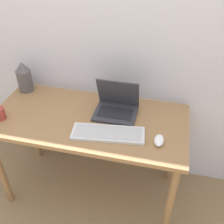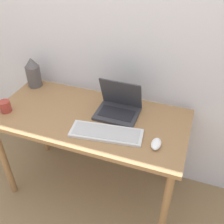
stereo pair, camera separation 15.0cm
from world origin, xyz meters
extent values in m
plane|color=#8C704C|center=(0.00, 0.00, 0.00)|extent=(12.00, 12.00, 0.00)
cube|color=silver|center=(0.00, 0.71, 1.25)|extent=(6.00, 0.05, 2.50)
cube|color=olive|center=(0.00, 0.32, 0.76)|extent=(1.36, 0.65, 0.03)
cylinder|color=olive|center=(-0.63, 0.06, 0.37)|extent=(0.05, 0.05, 0.74)
cylinder|color=olive|center=(0.63, 0.06, 0.37)|extent=(0.05, 0.05, 0.74)
cylinder|color=olive|center=(-0.63, 0.59, 0.37)|extent=(0.05, 0.05, 0.74)
cylinder|color=olive|center=(0.63, 0.59, 0.37)|extent=(0.05, 0.05, 0.74)
cube|color=#333338|center=(0.18, 0.41, 0.78)|extent=(0.29, 0.24, 0.02)
cube|color=black|center=(0.18, 0.40, 0.79)|extent=(0.24, 0.13, 0.00)
cube|color=#333338|center=(0.18, 0.48, 0.91)|extent=(0.29, 0.09, 0.23)
cube|color=black|center=(0.18, 0.49, 0.91)|extent=(0.26, 0.07, 0.19)
cube|color=silver|center=(0.18, 0.19, 0.78)|extent=(0.48, 0.22, 0.02)
cube|color=#B2B2B2|center=(0.18, 0.19, 0.79)|extent=(0.44, 0.18, 0.00)
ellipsoid|color=white|center=(0.50, 0.19, 0.79)|extent=(0.06, 0.11, 0.04)
cylinder|color=#514C4C|center=(-0.59, 0.56, 0.86)|extent=(0.11, 0.11, 0.17)
cone|color=#514C4C|center=(-0.59, 0.56, 0.98)|extent=(0.11, 0.11, 0.07)
cube|color=black|center=(0.05, 0.32, 0.78)|extent=(0.05, 0.05, 0.01)
cylinder|color=#9E382D|center=(-0.59, 0.18, 0.82)|extent=(0.08, 0.08, 0.08)
camera|label=1|loc=(0.49, -1.03, 1.89)|focal=42.00mm
camera|label=2|loc=(0.64, -0.99, 1.89)|focal=42.00mm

